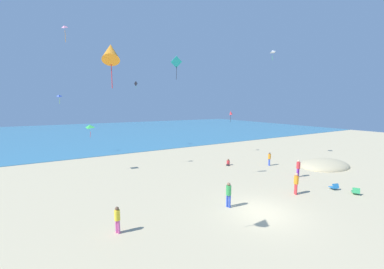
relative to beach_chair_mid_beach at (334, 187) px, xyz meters
name	(u,v)px	position (x,y,z in m)	size (l,w,h in m)	color
ground_plane	(186,173)	(-8.12, 10.21, -0.25)	(120.00, 120.00, 0.00)	#C6B58C
ocean_water	(107,132)	(-8.12, 52.58, -0.22)	(120.00, 60.00, 0.05)	teal
dune_mound	(325,166)	(6.60, 4.49, -0.25)	(6.30, 4.41, 1.55)	tan
beach_chair_mid_beach	(334,187)	(0.00, 0.00, 0.00)	(0.71, 0.73, 0.54)	#2370B2
beach_chair_near_camera	(356,191)	(0.37, -1.38, 0.00)	(0.80, 0.76, 0.56)	#2D9956
person_0	(228,163)	(-2.53, 10.34, 0.03)	(0.65, 0.61, 0.74)	red
person_1	(298,167)	(0.43, 3.58, 0.73)	(0.35, 0.35, 1.69)	purple
person_2	(296,182)	(-3.58, 1.00, 0.73)	(0.46, 0.46, 1.68)	red
person_3	(117,218)	(-16.63, 2.47, 0.61)	(0.41, 0.41, 1.49)	#D8599E
person_4	(229,193)	(-9.49, 1.89, 0.75)	(0.42, 0.42, 1.72)	blue
person_5	(269,158)	(1.43, 7.87, 0.64)	(0.41, 0.41, 1.53)	blue
kite_black	(136,84)	(-8.17, 26.12, 9.93)	(0.35, 0.72, 1.11)	black
kite_pink	(64,27)	(-17.92, 15.65, 13.78)	(0.61, 0.58, 1.53)	pink
kite_blue	(59,96)	(-18.64, 26.33, 7.86)	(0.68, 0.60, 1.28)	blue
kite_teal	(176,62)	(-10.34, 7.80, 10.06)	(0.96, 0.41, 1.88)	#1EADAD
kite_red	(231,113)	(2.25, 15.72, 5.50)	(0.69, 0.71, 1.66)	red
kite_white	(272,51)	(4.26, 10.50, 13.15)	(0.87, 0.76, 1.24)	white
kite_green	(90,126)	(-16.32, 15.14, 4.50)	(1.01, 1.01, 1.34)	green
kite_orange	(111,52)	(-17.05, 0.24, 8.66)	(0.90, 1.15, 1.94)	orange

